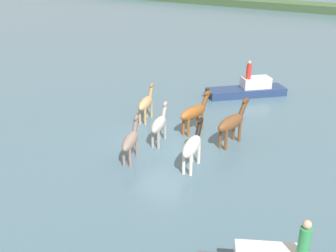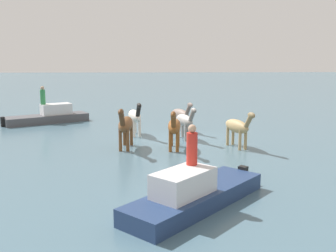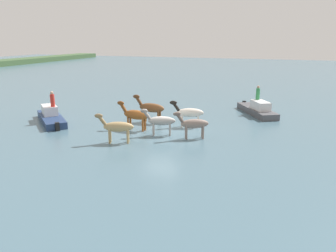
% 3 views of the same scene
% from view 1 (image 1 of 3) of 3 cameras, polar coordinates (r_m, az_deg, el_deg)
% --- Properties ---
extents(ground_plane, '(165.61, 165.61, 0.00)m').
position_cam_1_polar(ground_plane, '(19.91, -0.67, -2.48)').
color(ground_plane, '#476675').
extents(horse_chestnut_trailing, '(1.27, 2.24, 1.79)m').
position_cam_1_polar(horse_chestnut_trailing, '(17.98, -5.35, -2.08)').
color(horse_chestnut_trailing, gray).
rests_on(horse_chestnut_trailing, ground_plane).
extents(horse_dark_mare, '(0.76, 2.55, 1.97)m').
position_cam_1_polar(horse_dark_mare, '(20.87, 3.75, 1.97)').
color(horse_dark_mare, brown).
rests_on(horse_dark_mare, ground_plane).
extents(horse_gray_outer, '(1.04, 2.48, 1.93)m').
position_cam_1_polar(horse_gray_outer, '(17.30, 3.48, -2.80)').
color(horse_gray_outer, silver).
rests_on(horse_gray_outer, ground_plane).
extents(horse_mid_herd, '(1.15, 2.37, 1.86)m').
position_cam_1_polar(horse_mid_herd, '(22.36, -3.13, 3.29)').
color(horse_mid_herd, tan).
rests_on(horse_mid_herd, ground_plane).
extents(horse_pinto_flank, '(0.78, 2.67, 2.07)m').
position_cam_1_polar(horse_pinto_flank, '(19.66, 9.06, 0.50)').
color(horse_pinto_flank, brown).
rests_on(horse_pinto_flank, ground_plane).
extents(horse_dun_straggler, '(1.10, 2.30, 1.80)m').
position_cam_1_polar(horse_dun_straggler, '(19.59, -1.25, 0.26)').
color(horse_dun_straggler, '#9E9993').
rests_on(horse_dun_straggler, ground_plane).
extents(boat_launch_far, '(4.55, 4.77, 1.35)m').
position_cam_1_polar(boat_launch_far, '(27.14, 11.27, 4.95)').
color(boat_launch_far, navy).
rests_on(boat_launch_far, ground_plane).
extents(person_spotter_bow, '(0.32, 0.32, 1.19)m').
position_cam_1_polar(person_spotter_bow, '(11.48, 18.82, -15.18)').
color(person_spotter_bow, '#338C4C').
rests_on(person_spotter_bow, boat_dinghy_port).
extents(person_watcher_seated, '(0.32, 0.32, 1.19)m').
position_cam_1_polar(person_watcher_seated, '(26.50, 11.42, 7.74)').
color(person_watcher_seated, red).
rests_on(person_watcher_seated, boat_launch_far).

